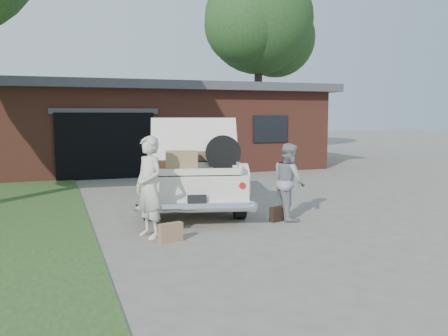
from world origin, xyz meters
name	(u,v)px	position (x,y,z in m)	size (l,w,h in m)	color
ground	(235,230)	(0.00, 0.00, 0.00)	(90.00, 90.00, 0.00)	gray
house	(158,126)	(0.98, 11.47, 1.67)	(12.80, 7.80, 3.30)	brown
tree_right	(260,25)	(7.83, 16.40, 7.00)	(6.85, 5.96, 10.29)	#38281E
sedan	(192,171)	(-0.03, 2.79, 0.79)	(3.30, 5.72, 2.08)	silver
woman_left	(149,187)	(-1.60, 0.02, 0.89)	(0.65, 0.43, 1.78)	beige
woman_right	(289,181)	(1.37, 0.48, 0.79)	(0.76, 0.60, 1.57)	gray
suitcase_left	(171,233)	(-1.33, -0.41, 0.16)	(0.42, 0.13, 0.32)	#9D7750
suitcase_right	(278,214)	(1.09, 0.38, 0.15)	(0.39, 0.12, 0.30)	black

